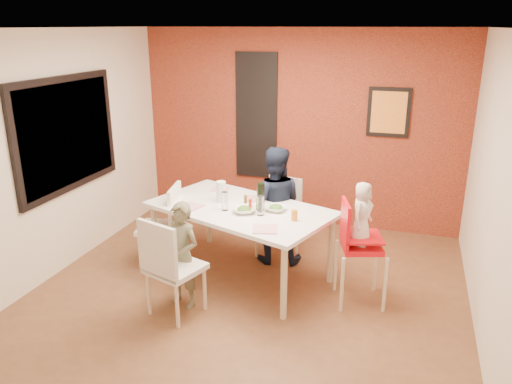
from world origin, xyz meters
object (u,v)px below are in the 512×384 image
(wine_bottle, at_px, (261,197))
(high_chair, at_px, (357,243))
(chair_left, at_px, (166,221))
(paper_towel_roll, at_px, (221,192))
(chair_far, at_px, (280,212))
(toddler, at_px, (362,214))
(child_near, at_px, (182,255))
(dining_table, at_px, (240,213))
(chair_near, at_px, (168,264))
(child_far, at_px, (274,205))

(wine_bottle, bearing_deg, high_chair, -8.10)
(chair_left, height_order, paper_towel_roll, paper_towel_roll)
(chair_far, height_order, chair_left, chair_left)
(high_chair, height_order, toddler, toddler)
(child_near, height_order, paper_towel_roll, child_near)
(dining_table, distance_m, chair_near, 1.10)
(high_chair, distance_m, child_near, 1.75)
(chair_far, height_order, wine_bottle, wine_bottle)
(chair_far, xyz_separation_m, chair_left, (-1.19, -0.73, 0.01))
(dining_table, height_order, paper_towel_roll, paper_towel_roll)
(child_far, height_order, wine_bottle, child_far)
(chair_far, bearing_deg, child_far, -81.05)
(paper_towel_roll, bearing_deg, chair_far, 49.09)
(child_far, xyz_separation_m, toddler, (1.08, -0.64, 0.26))
(child_far, bearing_deg, dining_table, 49.38)
(chair_left, height_order, child_far, child_far)
(toddler, bearing_deg, dining_table, 99.57)
(child_near, bearing_deg, dining_table, 83.41)
(paper_towel_roll, bearing_deg, chair_left, -169.89)
(chair_far, xyz_separation_m, toddler, (1.06, -0.88, 0.43))
(child_near, relative_size, paper_towel_roll, 4.55)
(dining_table, height_order, child_far, child_far)
(dining_table, xyz_separation_m, chair_far, (0.28, 0.71, -0.21))
(dining_table, height_order, chair_far, chair_far)
(child_near, height_order, toddler, toddler)
(high_chair, relative_size, toddler, 1.69)
(chair_far, height_order, paper_towel_roll, paper_towel_roll)
(wine_bottle, bearing_deg, chair_far, 87.83)
(dining_table, xyz_separation_m, high_chair, (1.30, -0.18, -0.10))
(dining_table, distance_m, child_near, 0.87)
(child_near, xyz_separation_m, child_far, (0.60, 1.24, 0.16))
(child_near, bearing_deg, toddler, 37.04)
(paper_towel_roll, bearing_deg, toddler, -9.44)
(child_far, distance_m, paper_towel_roll, 0.68)
(chair_far, bearing_deg, wine_bottle, -78.42)
(dining_table, height_order, toddler, toddler)
(chair_far, distance_m, wine_bottle, 0.87)
(chair_near, height_order, high_chair, high_chair)
(chair_near, distance_m, wine_bottle, 1.23)
(child_near, distance_m, paper_towel_roll, 0.96)
(chair_left, bearing_deg, chair_far, 110.52)
(high_chair, relative_size, child_near, 0.99)
(dining_table, distance_m, child_far, 0.53)
(chair_near, bearing_deg, chair_left, -43.33)
(chair_far, height_order, high_chair, high_chair)
(chair_near, height_order, chair_left, chair_near)
(chair_near, distance_m, toddler, 1.94)
(toddler, bearing_deg, high_chair, 134.87)
(dining_table, bearing_deg, paper_towel_roll, 159.79)
(chair_far, xyz_separation_m, child_near, (-0.62, -1.49, 0.01))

